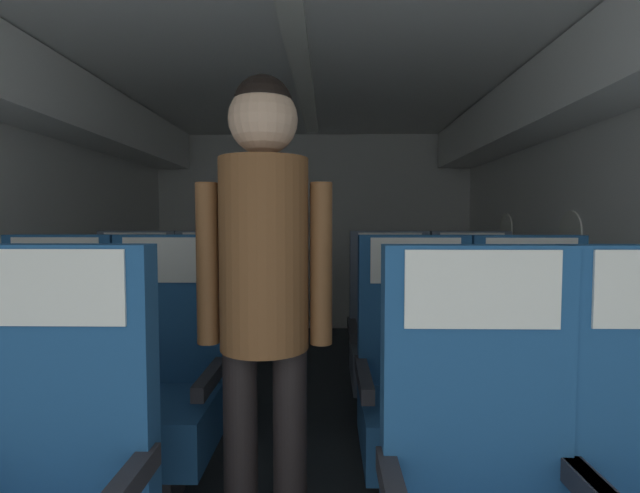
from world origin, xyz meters
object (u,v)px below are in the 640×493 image
seat_c_left_aisle (211,337)px  seat_c_right_aisle (475,339)px  flight_attendant (264,275)px  seat_b_right_aisle (538,390)px  seat_b_right_window (418,389)px  seat_b_left_window (46,385)px  seat_b_left_aisle (162,386)px  seat_c_left_window (131,336)px  seat_c_right_window (391,338)px

seat_c_left_aisle → seat_c_right_aisle: 1.60m
seat_c_right_aisle → flight_attendant: 1.77m
seat_b_right_aisle → seat_b_right_window: same height
seat_b_left_window → seat_b_left_aisle: 0.50m
seat_c_left_aisle → flight_attendant: bearing=-68.6°
seat_c_left_aisle → seat_c_left_window: bearing=179.7°
seat_b_left_window → seat_b_right_window: 1.59m
seat_b_right_window → seat_c_right_window: size_ratio=1.00×
seat_b_left_window → seat_c_left_window: 0.84m
seat_b_right_aisle → seat_c_left_aisle: size_ratio=1.00×
seat_b_right_window → seat_c_left_window: (-1.59, 0.85, 0.00)m
seat_b_right_aisle → seat_c_left_aisle: bearing=151.8°
seat_b_right_window → flight_attendant: bearing=-141.3°
seat_b_left_window → seat_b_right_window: bearing=-0.4°
seat_b_right_aisle → seat_c_left_aisle: same height
seat_c_left_aisle → flight_attendant: (0.51, -1.31, 0.54)m
seat_b_right_window → flight_attendant: 0.92m
flight_attendant → seat_b_right_aisle: bearing=3.1°
seat_b_left_window → seat_c_left_aisle: same height
seat_b_right_aisle → flight_attendant: 1.29m
seat_c_left_window → seat_c_left_aisle: bearing=-0.3°
seat_b_left_window → flight_attendant: (1.01, -0.48, 0.54)m
flight_attendant → seat_c_left_aisle: bearing=91.4°
seat_c_left_window → seat_c_right_window: same height
seat_c_left_window → seat_c_right_window: (1.59, -0.02, 0.00)m
seat_b_left_aisle → seat_c_right_aisle: same height
seat_c_left_window → seat_b_right_window: bearing=-28.1°
seat_c_right_window → seat_b_left_aisle: bearing=-143.0°
seat_b_right_aisle → flight_attendant: size_ratio=0.68×
seat_b_left_window → seat_b_left_aisle: bearing=-0.5°
seat_b_left_window → seat_b_right_window: size_ratio=1.00×
seat_c_left_aisle → seat_c_right_window: same height
seat_b_right_window → seat_c_left_aisle: (-1.09, 0.85, 0.00)m
seat_b_right_window → seat_c_right_window: (-0.00, 0.83, 0.00)m
flight_attendant → seat_c_left_window: bearing=107.6°
seat_c_right_aisle → flight_attendant: size_ratio=0.68×
seat_c_right_window → seat_b_left_window: bearing=-152.8°
seat_b_right_aisle → seat_c_left_aisle: 1.81m
seat_b_left_window → seat_b_right_window: (1.59, -0.01, 0.00)m
seat_c_left_window → flight_attendant: flight_attendant is taller
seat_b_left_window → seat_c_left_aisle: bearing=59.1°
seat_b_right_aisle → seat_c_left_window: bearing=157.7°
seat_c_left_window → seat_c_left_aisle: size_ratio=1.00×
seat_c_left_window → seat_c_right_window: size_ratio=1.00×
seat_b_left_aisle → seat_c_left_window: same height
seat_b_right_window → seat_c_left_aisle: same height
seat_b_left_window → seat_c_right_window: (1.59, 0.82, 0.00)m
seat_b_left_aisle → seat_b_right_window: (1.09, -0.01, 0.00)m
seat_c_right_aisle → seat_b_left_window: bearing=-158.8°
seat_c_right_window → seat_c_left_aisle: bearing=179.2°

